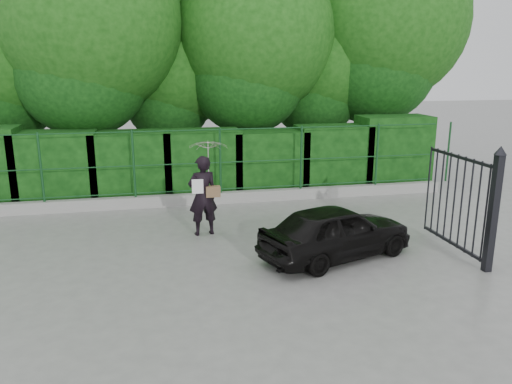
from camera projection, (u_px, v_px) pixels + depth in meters
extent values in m
plane|color=gray|center=(233.00, 266.00, 9.54)|extent=(80.00, 80.00, 0.00)
cube|color=#9E9E99|center=(207.00, 199.00, 13.77)|extent=(14.00, 0.25, 0.30)
cylinder|color=#13401C|center=(41.00, 168.00, 12.68)|extent=(0.06, 0.06, 1.80)
cylinder|color=#13401C|center=(134.00, 164.00, 13.14)|extent=(0.06, 0.06, 1.80)
cylinder|color=#13401C|center=(220.00, 161.00, 13.59)|extent=(0.06, 0.06, 1.80)
cylinder|color=#13401C|center=(301.00, 158.00, 14.05)|extent=(0.06, 0.06, 1.80)
cylinder|color=#13401C|center=(377.00, 155.00, 14.51)|extent=(0.06, 0.06, 1.80)
cylinder|color=#13401C|center=(448.00, 152.00, 14.97)|extent=(0.06, 0.06, 1.80)
cylinder|color=#13401C|center=(206.00, 190.00, 13.71)|extent=(13.60, 0.03, 0.03)
cylinder|color=#13401C|center=(206.00, 163.00, 13.53)|extent=(13.60, 0.03, 0.03)
cylinder|color=#13401C|center=(205.00, 130.00, 13.30)|extent=(13.60, 0.03, 0.03)
cube|color=black|center=(57.00, 167.00, 13.72)|extent=(2.20, 1.20, 1.99)
cube|color=black|center=(132.00, 166.00, 14.12)|extent=(2.20, 1.20, 1.93)
cube|color=black|center=(202.00, 163.00, 14.52)|extent=(2.20, 1.20, 1.93)
cube|color=black|center=(269.00, 162.00, 14.93)|extent=(2.20, 1.20, 1.85)
cube|color=black|center=(332.00, 157.00, 15.31)|extent=(2.20, 1.20, 1.96)
cube|color=black|center=(393.00, 151.00, 15.68)|extent=(2.20, 1.20, 2.21)
cylinder|color=black|center=(17.00, 126.00, 15.57)|extent=(0.36, 0.36, 3.75)
sphere|color=#14470F|center=(8.00, 51.00, 15.01)|extent=(4.50, 4.50, 4.50)
cylinder|color=black|center=(97.00, 115.00, 15.22)|extent=(0.36, 0.36, 4.50)
sphere|color=#14470F|center=(90.00, 22.00, 14.55)|extent=(5.40, 5.40, 5.40)
cylinder|color=black|center=(178.00, 128.00, 17.10)|extent=(0.36, 0.36, 3.25)
sphere|color=#14470F|center=(176.00, 70.00, 16.62)|extent=(3.90, 3.90, 3.90)
cylinder|color=black|center=(255.00, 115.00, 16.53)|extent=(0.36, 0.36, 4.25)
sphere|color=#14470F|center=(255.00, 34.00, 15.90)|extent=(5.10, 5.10, 5.10)
cylinder|color=black|center=(320.00, 122.00, 17.78)|extent=(0.36, 0.36, 3.50)
sphere|color=#14470F|center=(322.00, 61.00, 17.26)|extent=(4.20, 4.20, 4.20)
cylinder|color=black|center=(378.00, 104.00, 17.64)|extent=(0.36, 0.36, 4.75)
sphere|color=#14470F|center=(383.00, 20.00, 16.94)|extent=(5.70, 5.70, 5.70)
cube|color=black|center=(493.00, 215.00, 9.05)|extent=(0.14, 0.14, 2.20)
cone|color=black|center=(501.00, 150.00, 8.76)|extent=(0.22, 0.22, 0.16)
cube|color=black|center=(451.00, 242.00, 10.37)|extent=(0.05, 2.00, 0.06)
cube|color=black|center=(460.00, 157.00, 9.93)|extent=(0.05, 2.00, 0.06)
cylinder|color=black|center=(485.00, 214.00, 9.25)|extent=(0.04, 0.04, 1.90)
cylinder|color=black|center=(477.00, 210.00, 9.49)|extent=(0.04, 0.04, 1.90)
cylinder|color=black|center=(469.00, 207.00, 9.72)|extent=(0.04, 0.04, 1.90)
cylinder|color=black|center=(461.00, 203.00, 9.96)|extent=(0.04, 0.04, 1.90)
cylinder|color=black|center=(454.00, 200.00, 10.20)|extent=(0.04, 0.04, 1.90)
cylinder|color=black|center=(447.00, 197.00, 10.44)|extent=(0.04, 0.04, 1.90)
cylinder|color=black|center=(441.00, 194.00, 10.67)|extent=(0.04, 0.04, 1.90)
cylinder|color=black|center=(434.00, 191.00, 10.91)|extent=(0.04, 0.04, 1.90)
cylinder|color=black|center=(428.00, 189.00, 11.15)|extent=(0.04, 0.04, 1.90)
imported|color=black|center=(203.00, 196.00, 11.12)|extent=(0.72, 0.52, 1.81)
imported|color=silver|center=(208.00, 158.00, 10.99)|extent=(0.86, 0.88, 0.79)
cube|color=brown|center=(213.00, 191.00, 11.06)|extent=(0.32, 0.15, 0.24)
cube|color=white|center=(198.00, 186.00, 10.92)|extent=(0.25, 0.02, 0.32)
imported|color=black|center=(336.00, 231.00, 9.85)|extent=(3.45, 2.28, 1.09)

